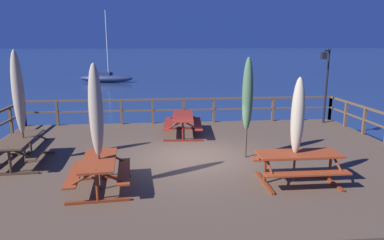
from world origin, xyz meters
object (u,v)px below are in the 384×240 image
(patio_umbrella_tall_mid_left, at_px, (298,117))
(lamp_post_hooked, at_px, (326,75))
(patio_umbrella_short_back, at_px, (18,93))
(sailboat_distant, at_px, (106,78))
(picnic_table_back_left, at_px, (20,145))
(picnic_table_mid_right, at_px, (183,120))
(patio_umbrella_tall_back_left, at_px, (96,111))
(patio_umbrella_short_mid, at_px, (248,95))
(picnic_table_back_right, at_px, (99,168))
(picnic_table_front_left, at_px, (298,161))

(patio_umbrella_tall_mid_left, distance_m, lamp_post_hooked, 7.19)
(patio_umbrella_short_back, distance_m, sailboat_distant, 29.23)
(patio_umbrella_tall_mid_left, bearing_deg, picnic_table_back_left, 164.72)
(picnic_table_mid_right, bearing_deg, lamp_post_hooked, 12.41)
(patio_umbrella_tall_mid_left, bearing_deg, patio_umbrella_tall_back_left, -179.62)
(patio_umbrella_short_mid, height_order, sailboat_distant, sailboat_distant)
(patio_umbrella_short_mid, xyz_separation_m, patio_umbrella_tall_mid_left, (0.74, -1.98, -0.25))
(picnic_table_back_left, distance_m, patio_umbrella_tall_mid_left, 7.68)
(patio_umbrella_tall_back_left, height_order, patio_umbrella_short_back, patio_umbrella_short_back)
(picnic_table_back_right, bearing_deg, patio_umbrella_tall_back_left, 102.89)
(picnic_table_back_left, relative_size, patio_umbrella_short_back, 0.67)
(lamp_post_hooked, bearing_deg, picnic_table_back_left, -159.38)
(patio_umbrella_tall_mid_left, relative_size, lamp_post_hooked, 0.82)
(picnic_table_mid_right, distance_m, picnic_table_front_left, 5.47)
(patio_umbrella_tall_mid_left, distance_m, sailboat_distant, 32.53)
(picnic_table_front_left, xyz_separation_m, picnic_table_back_left, (-7.40, 2.05, 0.00))
(patio_umbrella_tall_back_left, relative_size, patio_umbrella_tall_mid_left, 1.14)
(patio_umbrella_tall_mid_left, xyz_separation_m, sailboat_distant, (-9.24, 31.12, -1.98))
(picnic_table_back_right, bearing_deg, picnic_table_back_left, 141.22)
(picnic_table_mid_right, bearing_deg, picnic_table_front_left, -62.26)
(picnic_table_front_left, xyz_separation_m, patio_umbrella_tall_back_left, (-4.85, 0.01, 1.34))
(patio_umbrella_short_mid, relative_size, patio_umbrella_short_back, 0.93)
(patio_umbrella_tall_mid_left, bearing_deg, picnic_table_back_right, -179.33)
(picnic_table_front_left, height_order, lamp_post_hooked, lamp_post_hooked)
(patio_umbrella_tall_back_left, xyz_separation_m, sailboat_distant, (-4.47, 31.16, -2.20))
(patio_umbrella_short_mid, relative_size, lamp_post_hooked, 0.95)
(picnic_table_mid_right, relative_size, patio_umbrella_tall_back_left, 0.74)
(sailboat_distant, bearing_deg, patio_umbrella_short_back, -86.09)
(picnic_table_back_right, xyz_separation_m, patio_umbrella_short_mid, (4.03, 2.03, 1.38))
(picnic_table_back_right, xyz_separation_m, patio_umbrella_short_back, (-2.48, 2.12, 1.52))
(picnic_table_front_left, relative_size, patio_umbrella_tall_back_left, 0.68)
(picnic_table_mid_right, bearing_deg, patio_umbrella_short_back, -150.27)
(picnic_table_mid_right, xyz_separation_m, patio_umbrella_short_back, (-4.78, -2.73, 1.50))
(picnic_table_mid_right, relative_size, patio_umbrella_short_back, 0.68)
(picnic_table_back_right, bearing_deg, patio_umbrella_short_mid, 26.78)
(patio_umbrella_short_mid, bearing_deg, picnic_table_front_left, -68.06)
(sailboat_distant, bearing_deg, picnic_table_front_left, -73.36)
(picnic_table_front_left, height_order, sailboat_distant, sailboat_distant)
(patio_umbrella_short_mid, relative_size, patio_umbrella_tall_mid_left, 1.15)
(picnic_table_back_right, relative_size, sailboat_distant, 0.24)
(patio_umbrella_short_mid, height_order, patio_umbrella_short_back, patio_umbrella_short_back)
(patio_umbrella_short_back, height_order, lamp_post_hooked, patio_umbrella_short_back)
(patio_umbrella_short_mid, bearing_deg, lamp_post_hooked, 43.23)
(picnic_table_back_right, height_order, sailboat_distant, sailboat_distant)
(patio_umbrella_tall_back_left, distance_m, sailboat_distant, 31.55)
(picnic_table_back_left, height_order, patio_umbrella_tall_back_left, patio_umbrella_tall_back_left)
(patio_umbrella_short_mid, xyz_separation_m, lamp_post_hooked, (4.44, 4.17, 0.18))
(picnic_table_back_left, bearing_deg, picnic_table_mid_right, 29.87)
(patio_umbrella_tall_back_left, relative_size, patio_umbrella_short_back, 0.92)
(picnic_table_back_left, bearing_deg, lamp_post_hooked, 20.62)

